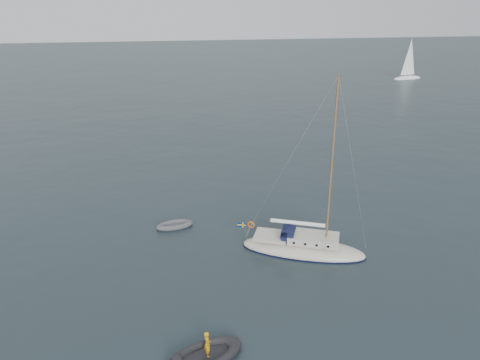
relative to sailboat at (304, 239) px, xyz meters
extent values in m
plane|color=black|center=(-2.82, 2.67, -0.90)|extent=(300.00, 300.00, 0.00)
ellipsoid|color=beige|center=(0.00, 0.00, -0.77)|extent=(7.90, 2.46, 1.32)
cube|color=beige|center=(0.61, 0.00, 0.14)|extent=(3.16, 1.67, 0.48)
cube|color=beige|center=(-2.11, 0.00, 0.00)|extent=(2.11, 1.67, 0.22)
cylinder|color=#121736|center=(-1.01, 0.00, 0.38)|extent=(0.84, 1.45, 0.84)
cube|color=#121736|center=(-1.19, 0.00, 0.56)|extent=(0.40, 1.45, 0.35)
cylinder|color=brown|center=(1.40, 0.00, 5.16)|extent=(0.13, 0.13, 10.54)
cylinder|color=brown|center=(1.40, 0.00, 5.69)|extent=(0.04, 1.93, 0.04)
cylinder|color=brown|center=(-0.44, 0.00, 1.08)|extent=(3.69, 0.09, 0.09)
cylinder|color=white|center=(-0.44, 0.00, 1.12)|extent=(3.43, 0.25, 0.25)
cylinder|color=#96979E|center=(-3.52, 0.00, 0.38)|extent=(0.04, 1.93, 0.04)
torus|color=#EA5A14|center=(-3.56, 0.53, 0.38)|extent=(0.47, 0.09, 0.47)
cylinder|color=brown|center=(-3.82, 0.00, 0.29)|extent=(0.03, 0.03, 0.79)
cube|color=navy|center=(-4.09, 0.00, 0.55)|extent=(0.53, 0.02, 0.33)
cube|color=yellow|center=(-4.09, 0.00, 0.55)|extent=(0.54, 0.03, 0.08)
cube|color=yellow|center=(-3.99, 0.00, 0.55)|extent=(0.08, 0.03, 0.35)
cylinder|color=black|center=(-0.53, 0.84, 0.14)|extent=(0.16, 0.05, 0.16)
cylinder|color=black|center=(-0.53, -0.84, 0.14)|extent=(0.16, 0.05, 0.16)
cylinder|color=black|center=(0.17, 0.84, 0.14)|extent=(0.16, 0.05, 0.16)
cylinder|color=black|center=(0.17, -0.84, 0.14)|extent=(0.16, 0.05, 0.16)
cylinder|color=black|center=(0.88, 0.84, 0.14)|extent=(0.16, 0.05, 0.16)
cylinder|color=black|center=(0.88, -0.84, 0.14)|extent=(0.16, 0.05, 0.16)
cylinder|color=black|center=(1.58, 0.84, 0.14)|extent=(0.16, 0.05, 0.16)
cylinder|color=black|center=(1.58, -0.84, 0.14)|extent=(0.16, 0.05, 0.16)
cube|color=#515156|center=(-8.03, 4.84, -0.78)|extent=(1.62, 0.67, 0.10)
cube|color=black|center=(-7.26, -8.54, -0.75)|extent=(2.45, 1.02, 0.12)
cube|color=black|center=(-8.59, -8.54, -0.44)|extent=(0.36, 0.36, 0.61)
imported|color=orange|center=(-7.06, -8.54, -0.07)|extent=(0.39, 0.52, 1.29)
ellipsoid|color=white|center=(39.95, 61.22, -0.84)|extent=(6.38, 2.13, 1.06)
cylinder|color=#96979E|center=(39.95, 61.22, 3.35)|extent=(0.11, 0.11, 7.44)
cone|color=white|center=(39.89, 61.22, 3.35)|extent=(3.40, 3.40, 6.91)
camera|label=1|loc=(-8.45, -25.26, 14.51)|focal=35.00mm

